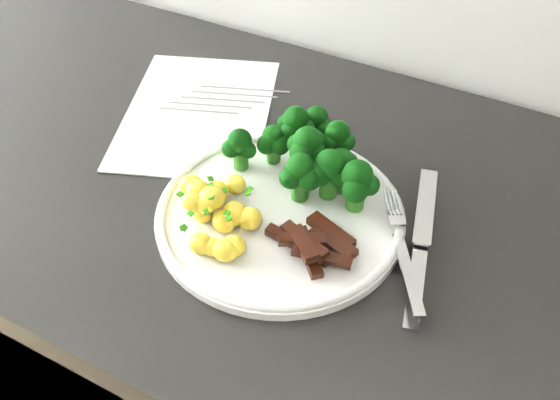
{
  "coord_description": "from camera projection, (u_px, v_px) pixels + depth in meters",
  "views": [
    {
      "loc": [
        0.29,
        1.17,
        1.44
      ],
      "look_at": [
        0.05,
        1.62,
        0.95
      ],
      "focal_mm": 40.24,
      "sensor_mm": 36.0,
      "label": 1
    }
  ],
  "objects": [
    {
      "name": "counter",
      "position": [
        297.0,
        392.0,
        1.08
      ],
      "size": [
        2.45,
        0.61,
        0.92
      ],
      "color": "black",
      "rests_on": "ground"
    },
    {
      "name": "recipe_paper",
      "position": [
        198.0,
        112.0,
        0.88
      ],
      "size": [
        0.29,
        0.33,
        0.0
      ],
      "color": "white",
      "rests_on": "counter"
    },
    {
      "name": "plate",
      "position": [
        280.0,
        214.0,
        0.73
      ],
      "size": [
        0.29,
        0.29,
        0.02
      ],
      "color": "white",
      "rests_on": "counter"
    },
    {
      "name": "broccoli",
      "position": [
        312.0,
        154.0,
        0.74
      ],
      "size": [
        0.2,
        0.14,
        0.08
      ],
      "color": "#27691B",
      "rests_on": "plate"
    },
    {
      "name": "potatoes",
      "position": [
        217.0,
        212.0,
        0.7
      ],
      "size": [
        0.12,
        0.12,
        0.04
      ],
      "color": "yellow",
      "rests_on": "plate"
    },
    {
      "name": "beef_strips",
      "position": [
        313.0,
        243.0,
        0.68
      ],
      "size": [
        0.11,
        0.09,
        0.03
      ],
      "color": "black",
      "rests_on": "plate"
    },
    {
      "name": "fork",
      "position": [
        404.0,
        253.0,
        0.67
      ],
      "size": [
        0.1,
        0.16,
        0.02
      ],
      "color": "#BABABE",
      "rests_on": "plate"
    },
    {
      "name": "knife",
      "position": [
        419.0,
        261.0,
        0.67
      ],
      "size": [
        0.08,
        0.24,
        0.03
      ],
      "color": "#BABABE",
      "rests_on": "plate"
    }
  ]
}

